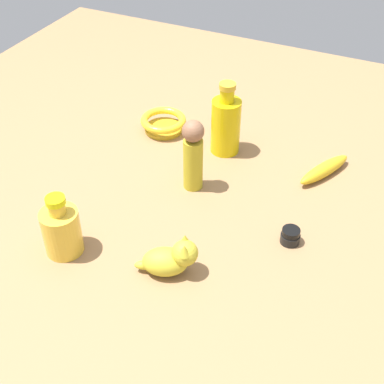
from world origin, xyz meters
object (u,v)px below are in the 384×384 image
bottle_short (61,230)px  person_figure_adult (193,154)px  nail_polish_jar (290,236)px  bowl (163,122)px  cat_figurine (171,258)px  banana (324,169)px  bottle_tall (226,124)px

bottle_short → person_figure_adult: 0.36m
nail_polish_jar → bowl: bearing=148.4°
person_figure_adult → bowl: bearing=133.3°
nail_polish_jar → person_figure_adult: size_ratio=0.23×
cat_figurine → banana: size_ratio=0.72×
nail_polish_jar → bottle_short: bottle_short is taller
banana → cat_figurine: bearing=1.7°
person_figure_adult → banana: 0.35m
cat_figurine → person_figure_adult: 0.30m
banana → person_figure_adult: bearing=-31.7°
bottle_tall → bowl: 0.21m
person_figure_adult → banana: person_figure_adult is taller
nail_polish_jar → cat_figurine: 0.28m
bottle_short → banana: size_ratio=0.83×
bottle_tall → bowl: (-0.20, 0.02, -0.06)m
bottle_tall → nail_polish_jar: bearing=-45.1°
bottle_short → bottle_tall: 0.53m
cat_figurine → nail_polish_jar: bearing=43.9°
banana → bowl: size_ratio=1.37×
nail_polish_jar → bottle_tall: bottle_tall is taller
bottle_tall → bowl: bearing=174.9°
nail_polish_jar → banana: (0.01, 0.27, 0.00)m
bottle_short → cat_figurine: (0.24, 0.04, -0.02)m
nail_polish_jar → bottle_short: size_ratio=0.30×
bottle_tall → banana: (0.28, 0.00, -0.07)m
bottle_tall → bowl: bottle_tall is taller
bottle_short → cat_figurine: 0.25m
bottle_tall → banana: bottle_tall is taller
bottle_short → bowl: 0.52m
bottle_short → banana: (0.45, 0.51, -0.04)m
bottle_tall → cat_figurine: (0.07, -0.46, -0.04)m
bottle_short → nail_polish_jar: bearing=27.8°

